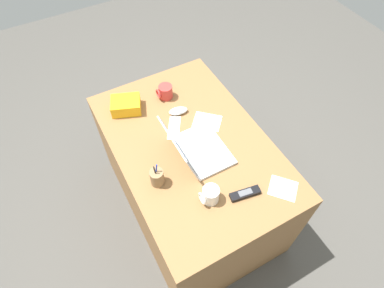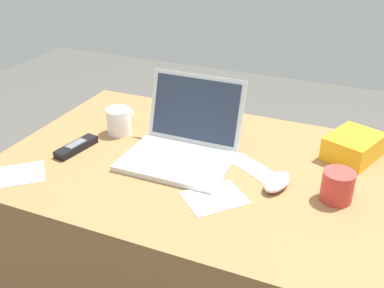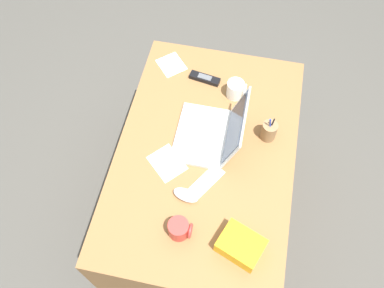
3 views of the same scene
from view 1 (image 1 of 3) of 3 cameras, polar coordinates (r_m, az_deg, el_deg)
name	(u,v)px [view 1 (image 1 of 3)]	position (r m, az deg, el deg)	size (l,w,h in m)	color
ground_plane	(191,203)	(2.48, -0.14, -10.41)	(6.00, 6.00, 0.00)	#4C4944
desk	(191,178)	(2.14, -0.16, -5.95)	(1.26, 0.83, 0.76)	olive
laptop	(196,149)	(1.75, 0.67, -0.90)	(0.33, 0.31, 0.23)	silver
computer_mouse	(178,111)	(1.96, -2.45, 5.87)	(0.06, 0.12, 0.04)	white
coffee_mug_white	(165,92)	(2.05, -4.77, 9.17)	(0.09, 0.10, 0.09)	#C63833
coffee_mug_tall	(210,195)	(1.61, 3.21, -8.97)	(0.08, 0.10, 0.09)	white
cordless_phone	(245,194)	(1.67, 9.36, -8.64)	(0.07, 0.16, 0.03)	black
pen_holder	(157,177)	(1.66, -6.20, -5.87)	(0.07, 0.07, 0.15)	olive
snack_bag	(126,105)	(2.01, -11.59, 6.74)	(0.13, 0.17, 0.08)	#F2AD19
paper_note_near_laptop	(283,188)	(1.74, 15.79, -7.54)	(0.14, 0.12, 0.00)	white
paper_note_left	(207,121)	(1.93, 2.70, 4.00)	(0.13, 0.16, 0.00)	white
paper_note_right	(174,128)	(1.90, -3.18, 2.88)	(0.18, 0.07, 0.00)	white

